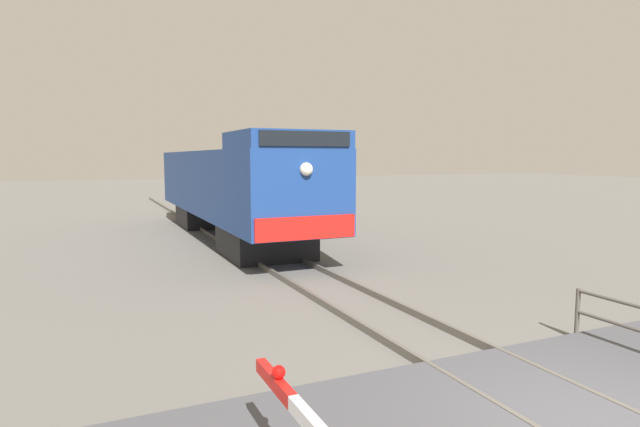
# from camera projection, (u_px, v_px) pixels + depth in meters

# --- Properties ---
(locomotive) EXTENTS (3.09, 16.07, 4.07)m
(locomotive) POSITION_uv_depth(u_px,v_px,m) (232.00, 187.00, 21.28)
(locomotive) COLOR black
(locomotive) RESTS_ON ground_plane
(guard_railing) EXTENTS (0.08, 2.25, 0.95)m
(guard_railing) POSITION_uv_depth(u_px,v_px,m) (635.00, 324.00, 8.57)
(guard_railing) COLOR #4C4742
(guard_railing) RESTS_ON ground_plane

